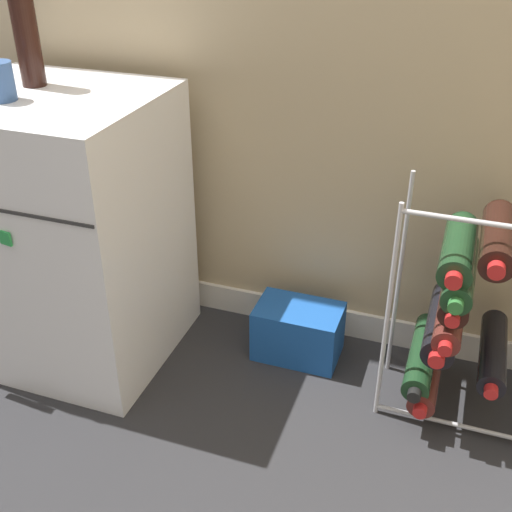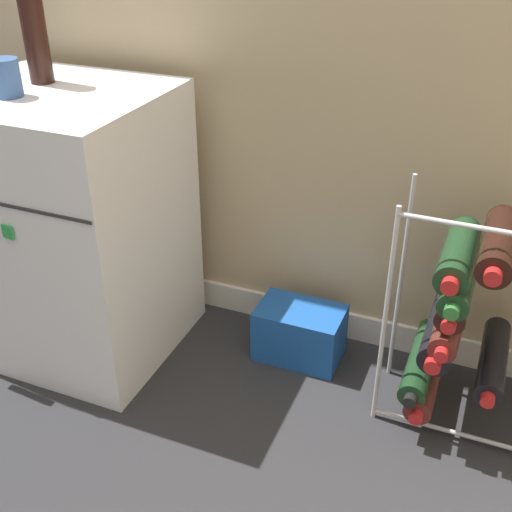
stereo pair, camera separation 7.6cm
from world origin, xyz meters
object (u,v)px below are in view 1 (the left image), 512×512
object	(u,v)px
wine_rack	(456,307)
fridge_top_bottle	(26,32)
mini_fridge	(66,231)
soda_box	(298,331)

from	to	relation	value
wine_rack	fridge_top_bottle	bearing A→B (deg)	-178.73
mini_fridge	soda_box	bearing A→B (deg)	14.20
mini_fridge	fridge_top_bottle	bearing A→B (deg)	138.52
mini_fridge	soda_box	size ratio (longest dim) A/B	3.10
wine_rack	soda_box	distance (m)	0.50
mini_fridge	wine_rack	world-z (taller)	mini_fridge
wine_rack	soda_box	bearing A→B (deg)	169.89
wine_rack	soda_box	xyz separation A→B (m)	(-0.43, 0.08, -0.24)
mini_fridge	fridge_top_bottle	size ratio (longest dim) A/B	2.58
soda_box	fridge_top_bottle	size ratio (longest dim) A/B	0.83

